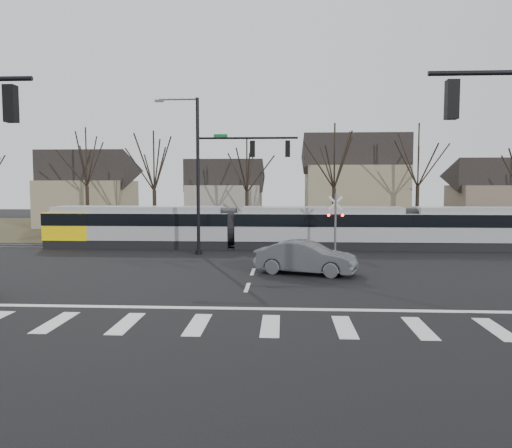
{
  "coord_description": "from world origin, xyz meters",
  "views": [
    {
      "loc": [
        1.62,
        -19.98,
        4.62
      ],
      "look_at": [
        0.0,
        9.0,
        2.3
      ],
      "focal_mm": 35.0,
      "sensor_mm": 36.0,
      "label": 1
    }
  ],
  "objects": [
    {
      "name": "stop_line",
      "position": [
        0.0,
        -1.8,
        0.01
      ],
      "size": [
        28.0,
        0.35,
        0.01
      ],
      "primitive_type": "cube",
      "color": "silver",
      "rests_on": "ground"
    },
    {
      "name": "rail_crossing_signal",
      "position": [
        5.0,
        12.79,
        1.89
      ],
      "size": [
        1.08,
        0.36,
        4.0
      ],
      "color": "#59595B",
      "rests_on": "ground"
    },
    {
      "name": "tree_row",
      "position": [
        2.0,
        26.0,
        5.0
      ],
      "size": [
        59.2,
        7.2,
        10.0
      ],
      "color": "black",
      "rests_on": "ground"
    },
    {
      "name": "signal_pole_far",
      "position": [
        -2.41,
        12.5,
        5.7
      ],
      "size": [
        9.28,
        0.44,
        10.2
      ],
      "color": "black",
      "rests_on": "ground"
    },
    {
      "name": "crosswalk",
      "position": [
        0.0,
        -4.0,
        0.01
      ],
      "size": [
        27.0,
        2.6,
        0.01
      ],
      "color": "silver",
      "rests_on": "ground"
    },
    {
      "name": "tram",
      "position": [
        4.15,
        16.0,
        1.63
      ],
      "size": [
        39.5,
        2.93,
        2.99
      ],
      "color": "gray",
      "rests_on": "ground"
    },
    {
      "name": "sedan",
      "position": [
        2.76,
        5.58,
        0.85
      ],
      "size": [
        4.67,
        6.16,
        1.7
      ],
      "primitive_type": "imported",
      "rotation": [
        0.0,
        0.0,
        1.28
      ],
      "color": "#4A4D51",
      "rests_on": "ground"
    },
    {
      "name": "grass_verge",
      "position": [
        0.0,
        32.0,
        0.01
      ],
      "size": [
        140.0,
        28.0,
        0.01
      ],
      "primitive_type": "cube",
      "color": "#38331E",
      "rests_on": "ground"
    },
    {
      "name": "house_c",
      "position": [
        9.0,
        33.0,
        5.23
      ],
      "size": [
        10.8,
        8.64,
        10.1
      ],
      "color": "gray",
      "rests_on": "ground"
    },
    {
      "name": "house_a",
      "position": [
        -20.0,
        34.0,
        4.46
      ],
      "size": [
        9.72,
        8.64,
        8.6
      ],
      "color": "gray",
      "rests_on": "ground"
    },
    {
      "name": "house_b",
      "position": [
        -5.0,
        36.0,
        3.97
      ],
      "size": [
        8.64,
        7.56,
        7.65
      ],
      "color": "gray",
      "rests_on": "ground"
    },
    {
      "name": "house_d",
      "position": [
        24.0,
        35.0,
        3.97
      ],
      "size": [
        8.64,
        7.56,
        7.65
      ],
      "color": "brown",
      "rests_on": "ground"
    },
    {
      "name": "ground",
      "position": [
        0.0,
        0.0,
        0.0
      ],
      "size": [
        140.0,
        140.0,
        0.0
      ],
      "primitive_type": "plane",
      "color": "black"
    },
    {
      "name": "rail_pair",
      "position": [
        0.0,
        15.8,
        0.03
      ],
      "size": [
        90.0,
        1.52,
        0.06
      ],
      "color": "#59595E",
      "rests_on": "ground"
    },
    {
      "name": "lane_dashes",
      "position": [
        0.0,
        16.0,
        0.01
      ],
      "size": [
        0.18,
        30.0,
        0.01
      ],
      "color": "silver",
      "rests_on": "ground"
    }
  ]
}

